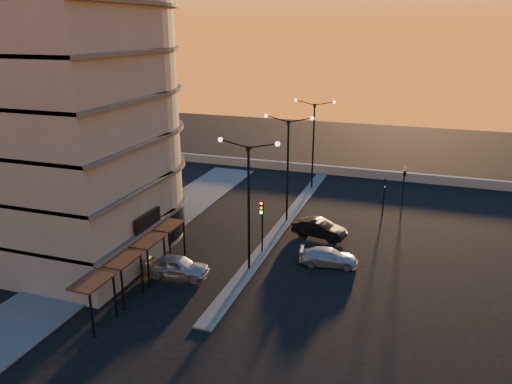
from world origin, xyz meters
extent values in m
plane|color=black|center=(0.00, 0.00, 0.00)|extent=(120.00, 120.00, 0.00)
cube|color=#4D4D4B|center=(-10.50, 4.00, 0.06)|extent=(5.00, 40.00, 0.12)
cube|color=#4D4D4B|center=(0.00, 10.00, 0.06)|extent=(1.20, 36.00, 0.12)
cube|color=gray|center=(2.00, 26.00, 0.50)|extent=(44.00, 0.50, 1.00)
cylinder|color=slate|center=(-14.00, 2.00, 12.50)|extent=(14.00, 14.00, 25.00)
cube|color=slate|center=(-14.00, -3.00, 12.50)|extent=(14.00, 10.00, 25.00)
cylinder|color=black|center=(-14.00, 2.00, 1.60)|extent=(14.16, 14.16, 2.40)
cube|color=black|center=(-6.80, -2.00, 3.60)|extent=(0.15, 3.20, 1.20)
cylinder|color=black|center=(0.00, 0.00, 4.50)|extent=(0.18, 0.18, 9.00)
cube|color=black|center=(0.00, 0.00, 8.90)|extent=(0.25, 0.25, 0.35)
sphere|color=#FFE5B2|center=(-2.00, 0.00, 9.35)|extent=(0.32, 0.32, 0.32)
sphere|color=#FFE5B2|center=(2.00, 0.00, 9.35)|extent=(0.32, 0.32, 0.32)
cylinder|color=black|center=(0.00, 10.00, 4.50)|extent=(0.18, 0.18, 9.00)
cube|color=black|center=(0.00, 10.00, 8.90)|extent=(0.25, 0.25, 0.35)
sphere|color=#FFE5B2|center=(-2.00, 10.00, 9.35)|extent=(0.32, 0.32, 0.32)
sphere|color=#FFE5B2|center=(2.00, 10.00, 9.35)|extent=(0.32, 0.32, 0.32)
cylinder|color=black|center=(0.00, 20.00, 4.50)|extent=(0.18, 0.18, 9.00)
cube|color=black|center=(0.00, 20.00, 8.90)|extent=(0.25, 0.25, 0.35)
sphere|color=#FFE5B2|center=(-2.00, 20.00, 9.35)|extent=(0.32, 0.32, 0.32)
sphere|color=#FFE5B2|center=(2.00, 20.00, 9.35)|extent=(0.32, 0.32, 0.32)
cylinder|color=black|center=(0.00, 3.00, 1.60)|extent=(0.12, 0.12, 3.20)
cube|color=black|center=(0.00, 2.82, 3.75)|extent=(0.28, 0.16, 1.00)
sphere|color=#FF0C05|center=(0.00, 2.72, 4.10)|extent=(0.20, 0.20, 0.20)
sphere|color=orange|center=(0.00, 2.72, 3.75)|extent=(0.20, 0.20, 0.20)
sphere|color=#0CFF26|center=(0.00, 2.72, 3.40)|extent=(0.20, 0.20, 0.20)
cylinder|color=black|center=(8.00, 14.00, 1.40)|extent=(0.12, 0.12, 2.80)
imported|color=black|center=(8.00, 14.00, 3.20)|extent=(0.13, 0.16, 0.80)
cylinder|color=black|center=(9.50, 18.00, 1.40)|extent=(0.12, 0.12, 2.80)
imported|color=black|center=(9.50, 18.00, 3.20)|extent=(0.42, 1.99, 0.80)
imported|color=#A4A6AB|center=(-4.38, -2.60, 0.76)|extent=(4.66, 2.30, 1.53)
imported|color=black|center=(3.48, 7.43, 0.73)|extent=(4.64, 2.36, 1.46)
imported|color=#A7A7AE|center=(5.24, 2.59, 0.62)|extent=(4.45, 2.31, 1.23)
camera|label=1|loc=(10.93, -30.27, 16.55)|focal=35.00mm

